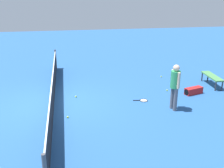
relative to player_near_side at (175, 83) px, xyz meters
name	(u,v)px	position (x,y,z in m)	size (l,w,h in m)	color
ground_plane	(54,104)	(1.29, 4.34, -1.01)	(40.00, 40.00, 0.00)	#265693
court_net	(53,92)	(1.29, 4.34, -0.51)	(10.09, 0.09, 1.07)	#4C4C51
player_near_side	(175,83)	(0.00, 0.00, 0.00)	(0.53, 0.38, 1.70)	#595960
tennis_racket_near_player	(143,100)	(0.98, 0.86, -1.00)	(0.36, 0.60, 0.03)	black
tennis_ball_near_player	(167,90)	(1.84, -0.48, -0.98)	(0.07, 0.07, 0.07)	#C6E033
tennis_ball_by_net	(76,97)	(1.80, 3.47, -0.98)	(0.07, 0.07, 0.07)	#C6E033
tennis_ball_midcourt	(161,77)	(3.72, -0.90, -0.98)	(0.07, 0.07, 0.07)	#C6E033
tennis_ball_baseline	(68,117)	(-0.03, 3.84, -0.98)	(0.07, 0.07, 0.07)	#C6E033
courtside_bench	(212,77)	(2.15, -2.74, -0.59)	(1.52, 0.48, 0.48)	#4C8C4C
equipment_bag	(193,91)	(1.31, -1.42, -0.87)	(0.50, 0.85, 0.28)	#B21E1E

